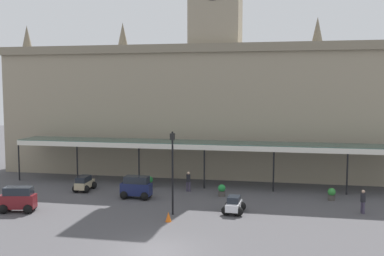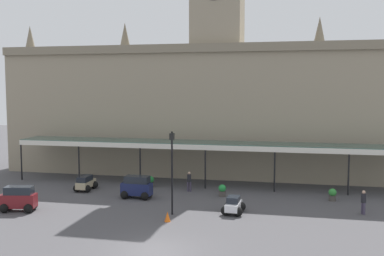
{
  "view_description": "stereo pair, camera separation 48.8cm",
  "coord_description": "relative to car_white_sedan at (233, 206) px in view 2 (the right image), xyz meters",
  "views": [
    {
      "loc": [
        6.23,
        -22.28,
        8.68
      ],
      "look_at": [
        0.0,
        9.57,
        5.75
      ],
      "focal_mm": 41.65,
      "sensor_mm": 36.0,
      "label": 1
    },
    {
      "loc": [
        6.7,
        -22.19,
        8.68
      ],
      "look_at": [
        0.0,
        9.57,
        5.75
      ],
      "focal_mm": 41.65,
      "sensor_mm": 36.0,
      "label": 2
    }
  ],
  "objects": [
    {
      "name": "traffic_cone",
      "position": [
        -3.98,
        -2.83,
        -0.18
      ],
      "size": [
        0.4,
        0.4,
        0.65
      ],
      "primitive_type": "cone",
      "color": "orange",
      "rests_on": "ground"
    },
    {
      "name": "pedestrian_crossing_forecourt",
      "position": [
        8.78,
        1.58,
        0.41
      ],
      "size": [
        0.34,
        0.38,
        1.67
      ],
      "color": "#3F384C",
      "rests_on": "ground"
    },
    {
      "name": "ground_plane",
      "position": [
        -3.27,
        -8.01,
        -0.5
      ],
      "size": [
        140.0,
        140.0,
        0.0
      ],
      "primitive_type": "plane",
      "color": "#49484B"
    },
    {
      "name": "pedestrian_near_entrance",
      "position": [
        -4.41,
        5.76,
        0.41
      ],
      "size": [
        0.39,
        0.34,
        1.67
      ],
      "color": "#3F384C",
      "rests_on": "ground"
    },
    {
      "name": "planter_near_kerb",
      "position": [
        -1.44,
        4.63,
        -0.01
      ],
      "size": [
        0.6,
        0.6,
        0.96
      ],
      "color": "#47423D",
      "rests_on": "ground"
    },
    {
      "name": "car_beige_estate",
      "position": [
        -13.09,
        4.31,
        0.06
      ],
      "size": [
        1.57,
        2.27,
        1.27
      ],
      "color": "tan",
      "rests_on": "ground"
    },
    {
      "name": "car_white_sedan",
      "position": [
        0.0,
        0.0,
        0.0
      ],
      "size": [
        1.61,
        2.1,
        1.19
      ],
      "color": "silver",
      "rests_on": "ground"
    },
    {
      "name": "planter_by_canopy",
      "position": [
        -8.06,
        6.67,
        -0.01
      ],
      "size": [
        0.6,
        0.6,
        0.96
      ],
      "color": "#47423D",
      "rests_on": "ground"
    },
    {
      "name": "victorian_lamppost",
      "position": [
        -4.09,
        -1.18,
        3.01
      ],
      "size": [
        0.3,
        0.3,
        5.75
      ],
      "color": "black",
      "rests_on": "ground"
    },
    {
      "name": "entrance_canopy",
      "position": [
        -3.27,
        8.38,
        3.22
      ],
      "size": [
        35.45,
        3.26,
        3.87
      ],
      "color": "#38564C",
      "rests_on": "ground"
    },
    {
      "name": "station_building",
      "position": [
        -3.27,
        13.93,
        6.6
      ],
      "size": [
        43.07,
        6.65,
        22.23
      ],
      "color": "gray",
      "rests_on": "ground"
    },
    {
      "name": "car_maroon_van",
      "position": [
        -14.89,
        -2.6,
        0.3
      ],
      "size": [
        2.54,
        1.89,
        1.77
      ],
      "color": "maroon",
      "rests_on": "ground"
    },
    {
      "name": "planter_forecourt_centre",
      "position": [
        7.07,
        4.95,
        -0.01
      ],
      "size": [
        0.6,
        0.6,
        0.96
      ],
      "color": "#47423D",
      "rests_on": "ground"
    },
    {
      "name": "car_navy_van",
      "position": [
        -7.95,
        2.63,
        0.3
      ],
      "size": [
        2.44,
        1.66,
        1.77
      ],
      "color": "#19214C",
      "rests_on": "ground"
    }
  ]
}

